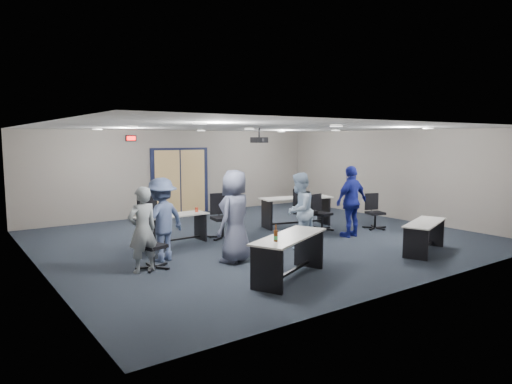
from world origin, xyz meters
TOP-DOWN VIEW (x-y plane):
  - floor at (0.00, 0.00)m, footprint 10.00×10.00m
  - back_wall at (0.00, 4.50)m, footprint 10.00×0.04m
  - front_wall at (0.00, -4.50)m, footprint 10.00×0.04m
  - left_wall at (-5.00, 0.00)m, footprint 0.04×9.00m
  - right_wall at (5.00, 0.00)m, footprint 0.04×9.00m
  - ceiling at (0.00, 0.00)m, footprint 10.00×9.00m
  - double_door at (0.00, 4.46)m, footprint 2.00×0.07m
  - exit_sign at (-1.60, 4.44)m, footprint 0.32×0.07m
  - ceiling_projector at (0.30, 0.50)m, footprint 0.35×0.32m
  - ceiling_can_lights at (0.00, 0.25)m, footprint 6.24×5.74m
  - table_front_left at (-1.54, -2.95)m, footprint 1.96×1.35m
  - table_front_right at (2.03, -3.19)m, footprint 1.72×1.09m
  - table_back_left at (-2.07, 0.65)m, footprint 1.72×0.63m
  - table_back_right at (1.69, 0.67)m, footprint 2.11×1.08m
  - chair_back_a at (-2.54, 0.59)m, footprint 0.87×0.87m
  - chair_back_b at (-0.81, 0.48)m, footprint 0.78×0.78m
  - chair_back_c at (1.38, -0.09)m, footprint 0.98×0.98m
  - chair_back_d at (1.89, -0.17)m, footprint 0.70×0.70m
  - chair_loose_left at (-3.24, -1.03)m, footprint 0.75×0.75m
  - chair_loose_right at (3.19, -0.86)m, footprint 0.75×0.75m
  - person_gray at (-3.46, -1.11)m, footprint 0.62×0.46m
  - person_plaid at (-1.71, -1.48)m, footprint 1.06×0.92m
  - person_lightblue at (0.09, -1.32)m, footprint 1.01×0.92m
  - person_navy at (1.93, -1.16)m, footprint 1.06×0.50m
  - person_back at (-2.86, -0.57)m, footprint 1.21×0.91m

SIDE VIEW (x-z plane):
  - floor at x=0.00m, z-range 0.00..0.00m
  - table_front_right at x=2.03m, z-range 0.12..0.78m
  - chair_loose_left at x=-3.24m, z-range 0.00..0.94m
  - table_back_left at x=-2.07m, z-range 0.07..0.87m
  - chair_loose_right at x=3.19m, z-range 0.00..0.95m
  - chair_back_d at x=1.89m, z-range 0.00..0.96m
  - table_front_left at x=-1.54m, z-range 0.01..1.05m
  - chair_back_b at x=-0.81m, z-range 0.00..1.10m
  - table_back_right at x=1.69m, z-range 0.15..0.97m
  - chair_back_c at x=1.38m, z-range 0.00..1.15m
  - chair_back_a at x=-2.54m, z-range 0.00..1.18m
  - person_gray at x=-3.46m, z-range 0.00..1.58m
  - person_back at x=-2.86m, z-range 0.00..1.67m
  - person_lightblue at x=0.09m, z-range 0.00..1.69m
  - person_navy at x=1.93m, z-range 0.00..1.77m
  - person_plaid at x=-1.71m, z-range 0.00..1.83m
  - double_door at x=0.00m, z-range -0.05..2.15m
  - back_wall at x=0.00m, z-range 0.00..2.70m
  - front_wall at x=0.00m, z-range 0.00..2.70m
  - left_wall at x=-5.00m, z-range 0.00..2.70m
  - right_wall at x=5.00m, z-range 0.00..2.70m
  - ceiling_projector at x=0.30m, z-range 2.22..2.59m
  - exit_sign at x=-1.60m, z-range 2.36..2.54m
  - ceiling_can_lights at x=0.00m, z-range 2.66..2.68m
  - ceiling at x=0.00m, z-range 2.68..2.72m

